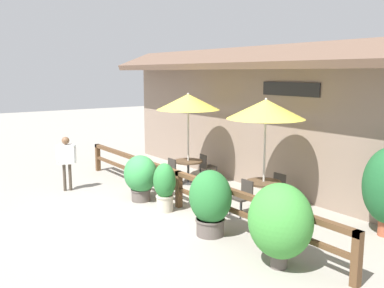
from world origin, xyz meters
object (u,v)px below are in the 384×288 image
pedestrian (66,156)px  dining_table_middle (264,187)px  chair_middle_streetside (243,196)px  potted_plant_tall_tropical (165,185)px  chair_near_streetside (169,171)px  chair_near_wallside (207,166)px  patio_umbrella_near (188,102)px  potted_plant_broad_leaf (210,200)px  potted_plant_entrance_palm (141,176)px  dining_table_near (188,165)px  patio_umbrella_middle (266,109)px  chair_middle_wallside (283,187)px  potted_plant_small_flowering (280,222)px

pedestrian → dining_table_middle: bearing=-35.9°
chair_middle_streetside → potted_plant_tall_tropical: size_ratio=0.69×
chair_near_streetside → chair_near_wallside: size_ratio=1.00×
patio_umbrella_near → potted_plant_broad_leaf: patio_umbrella_near is taller
chair_middle_streetside → potted_plant_entrance_palm: bearing=-149.0°
patio_umbrella_near → dining_table_near: (0.00, -0.00, -1.97)m
patio_umbrella_near → dining_table_middle: 3.77m
dining_table_near → patio_umbrella_middle: patio_umbrella_middle is taller
patio_umbrella_middle → chair_middle_wallside: 2.19m
chair_near_wallside → patio_umbrella_middle: (3.21, -0.65, 2.07)m
potted_plant_broad_leaf → potted_plant_tall_tropical: size_ratio=1.16×
chair_near_streetside → potted_plant_entrance_palm: potted_plant_entrance_palm is taller
patio_umbrella_near → pedestrian: (-1.39, -3.37, -1.52)m
chair_near_wallside → dining_table_near: bearing=96.2°
potted_plant_small_flowering → potted_plant_entrance_palm: bearing=-179.5°
patio_umbrella_near → pedestrian: 3.95m
chair_near_wallside → chair_middle_wallside: same height
potted_plant_broad_leaf → pedestrian: pedestrian is taller
chair_near_streetside → potted_plant_broad_leaf: potted_plant_broad_leaf is taller
patio_umbrella_near → chair_near_streetside: size_ratio=3.33×
dining_table_near → chair_middle_wallside: (3.22, 0.77, -0.10)m
dining_table_middle → chair_middle_wallside: bearing=90.0°
potted_plant_small_flowering → dining_table_middle: bearing=139.8°
chair_middle_streetside → potted_plant_entrance_palm: potted_plant_entrance_palm is taller
potted_plant_broad_leaf → patio_umbrella_near: bearing=150.9°
chair_middle_streetside → potted_plant_broad_leaf: (0.59, -1.48, 0.29)m
chair_near_streetside → chair_middle_wallside: size_ratio=1.00×
potted_plant_small_flowering → chair_middle_wallside: bearing=131.7°
chair_near_wallside → chair_middle_streetside: same height
chair_near_wallside → chair_middle_streetside: (3.22, -1.35, 0.00)m
potted_plant_small_flowering → patio_umbrella_middle: bearing=139.8°
potted_plant_entrance_palm → potted_plant_tall_tropical: potted_plant_entrance_palm is taller
patio_umbrella_near → potted_plant_entrance_palm: size_ratio=2.26×
patio_umbrella_near → potted_plant_broad_leaf: (3.82, -2.12, -1.78)m
dining_table_middle → potted_plant_broad_leaf: potted_plant_broad_leaf is taller
chair_near_wallside → potted_plant_tall_tropical: potted_plant_tall_tropical is taller
dining_table_near → potted_plant_tall_tropical: 2.80m
potted_plant_entrance_palm → pedestrian: pedestrian is taller
dining_table_middle → pedestrian: pedestrian is taller
dining_table_middle → chair_middle_streetside: size_ratio=1.05×
potted_plant_broad_leaf → potted_plant_small_flowering: bearing=1.5°
potted_plant_small_flowering → potted_plant_broad_leaf: 1.93m
potted_plant_tall_tropical → dining_table_near: bearing=132.6°
dining_table_near → chair_near_streetside: 0.72m
potted_plant_tall_tropical → potted_plant_broad_leaf: bearing=-1.8°
potted_plant_entrance_palm → patio_umbrella_near: bearing=109.9°
dining_table_near → dining_table_middle: bearing=1.2°
chair_near_wallside → potted_plant_entrance_palm: 2.93m
chair_near_streetside → potted_plant_tall_tropical: 2.36m
dining_table_middle → potted_plant_broad_leaf: (0.60, -2.19, 0.19)m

